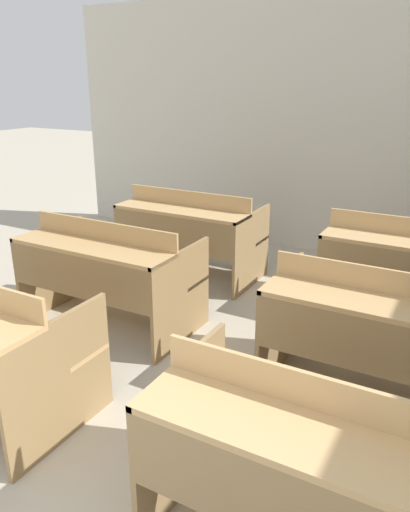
{
  "coord_description": "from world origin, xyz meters",
  "views": [
    {
      "loc": [
        1.43,
        0.16,
        1.88
      ],
      "look_at": [
        -0.09,
        2.89,
        0.77
      ],
      "focal_mm": 35.0,
      "sensor_mm": 36.0,
      "label": 1
    }
  ],
  "objects_px": {
    "bench_third_left": "(190,230)",
    "bench_second_right": "(381,331)",
    "bench_third_right": "(410,266)",
    "bench_front_right": "(319,464)",
    "bench_second_left": "(108,270)"
  },
  "relations": [
    {
      "from": "bench_second_right",
      "to": "bench_front_right",
      "type": "bearing_deg",
      "value": -90.01
    },
    {
      "from": "bench_third_left",
      "to": "bench_third_right",
      "type": "distance_m",
      "value": 2.04
    },
    {
      "from": "bench_third_left",
      "to": "bench_second_right",
      "type": "bearing_deg",
      "value": -31.05
    },
    {
      "from": "bench_front_right",
      "to": "bench_second_left",
      "type": "height_order",
      "value": "same"
    },
    {
      "from": "bench_front_right",
      "to": "bench_third_left",
      "type": "xyz_separation_m",
      "value": [
        -2.05,
        2.47,
        0.0
      ]
    },
    {
      "from": "bench_front_right",
      "to": "bench_second_left",
      "type": "distance_m",
      "value": 2.4
    },
    {
      "from": "bench_third_left",
      "to": "bench_third_right",
      "type": "bearing_deg",
      "value": 0.07
    },
    {
      "from": "bench_second_right",
      "to": "bench_third_left",
      "type": "xyz_separation_m",
      "value": [
        -2.05,
        1.23,
        0.0
      ]
    },
    {
      "from": "bench_second_left",
      "to": "bench_second_right",
      "type": "bearing_deg",
      "value": 0.08
    },
    {
      "from": "bench_second_left",
      "to": "bench_third_left",
      "type": "relative_size",
      "value": 1.0
    },
    {
      "from": "bench_front_right",
      "to": "bench_second_right",
      "type": "bearing_deg",
      "value": 89.99
    },
    {
      "from": "bench_second_left",
      "to": "bench_second_right",
      "type": "distance_m",
      "value": 2.06
    },
    {
      "from": "bench_second_right",
      "to": "bench_third_right",
      "type": "bearing_deg",
      "value": 90.43
    },
    {
      "from": "bench_third_left",
      "to": "bench_front_right",
      "type": "bearing_deg",
      "value": -50.3
    },
    {
      "from": "bench_second_right",
      "to": "bench_second_left",
      "type": "bearing_deg",
      "value": -179.92
    }
  ]
}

